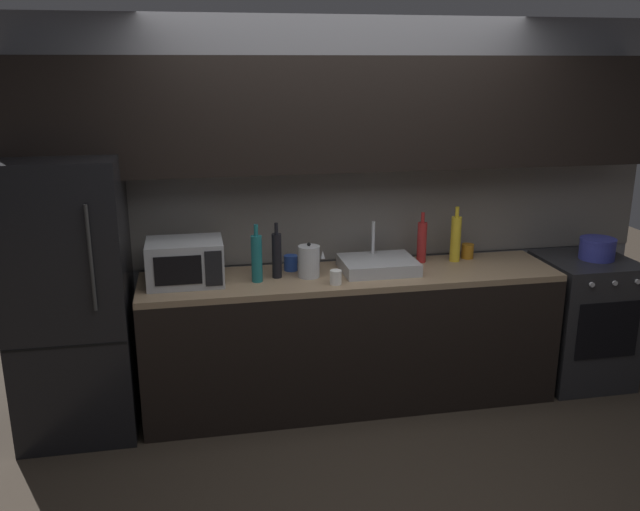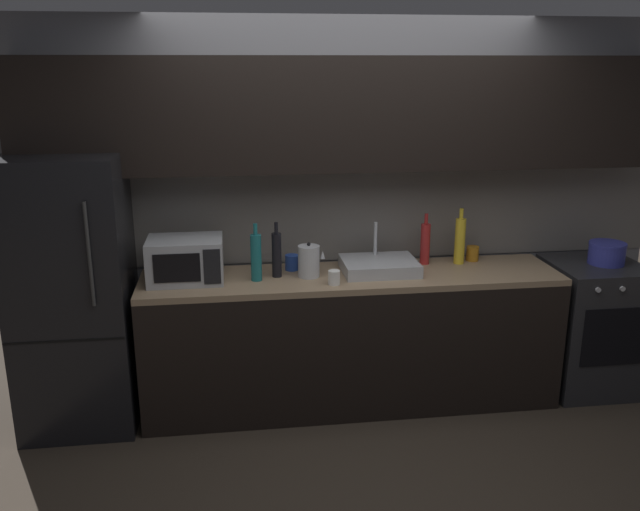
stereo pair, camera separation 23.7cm
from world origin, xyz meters
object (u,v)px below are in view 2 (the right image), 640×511
at_px(kettle, 309,261).
at_px(wine_bottle_yellow, 460,240).
at_px(microwave, 186,260).
at_px(mug_blue, 292,262).
at_px(oven_range, 590,326).
at_px(mug_amber, 472,253).
at_px(wine_bottle_dark, 277,254).
at_px(wine_bottle_teal, 256,257).
at_px(wine_bottle_red, 425,243).
at_px(refrigerator, 74,294).
at_px(mug_white, 334,278).
at_px(cooking_pot, 607,253).

bearing_deg(kettle, wine_bottle_yellow, 8.18).
bearing_deg(wine_bottle_yellow, kettle, -171.82).
height_order(microwave, mug_blue, microwave).
distance_m(oven_range, mug_amber, 0.97).
height_order(microwave, wine_bottle_dark, wine_bottle_dark).
height_order(microwave, wine_bottle_teal, wine_bottle_teal).
distance_m(wine_bottle_red, mug_amber, 0.36).
bearing_deg(mug_amber, refrigerator, -175.73).
height_order(microwave, wine_bottle_red, wine_bottle_red).
xyz_separation_m(oven_range, microwave, (-2.73, 0.02, 0.58)).
bearing_deg(mug_white, wine_bottle_dark, 148.80).
bearing_deg(wine_bottle_yellow, refrigerator, -176.69).
relative_size(refrigerator, wine_bottle_red, 4.93).
height_order(wine_bottle_red, cooking_pot, wine_bottle_red).
bearing_deg(mug_amber, kettle, -170.17).
height_order(oven_range, mug_white, mug_white).
bearing_deg(oven_range, refrigerator, 179.98).
distance_m(kettle, wine_bottle_teal, 0.34).
bearing_deg(wine_bottle_red, wine_bottle_dark, -171.67).
bearing_deg(wine_bottle_teal, cooking_pot, 0.91).
bearing_deg(cooking_pot, wine_bottle_red, 172.18).
relative_size(kettle, cooking_pot, 0.93).
xyz_separation_m(refrigerator, cooking_pot, (3.47, 0.00, 0.12)).
bearing_deg(oven_range, cooking_pot, 1.41).
height_order(oven_range, mug_amber, mug_amber).
distance_m(mug_white, cooking_pot, 1.90).
bearing_deg(cooking_pot, mug_amber, 167.40).
xyz_separation_m(oven_range, cooking_pot, (0.06, 0.00, 0.52)).
distance_m(microwave, cooking_pot, 2.79).
relative_size(refrigerator, oven_range, 1.89).
height_order(microwave, wine_bottle_yellow, wine_bottle_yellow).
xyz_separation_m(wine_bottle_red, mug_white, (-0.67, -0.35, -0.10)).
distance_m(oven_range, mug_white, 1.91).
xyz_separation_m(microwave, mug_blue, (0.67, 0.13, -0.08)).
bearing_deg(mug_blue, oven_range, -4.23).
relative_size(refrigerator, wine_bottle_yellow, 4.49).
bearing_deg(cooking_pot, wine_bottle_teal, -179.09).
distance_m(refrigerator, oven_range, 3.44).
bearing_deg(mug_blue, refrigerator, -173.63).
height_order(wine_bottle_dark, mug_blue, wine_bottle_dark).
bearing_deg(wine_bottle_teal, microwave, 172.67).
bearing_deg(wine_bottle_dark, cooking_pot, -0.50).
xyz_separation_m(microwave, wine_bottle_teal, (0.43, -0.06, 0.02)).
bearing_deg(wine_bottle_red, mug_white, -152.51).
bearing_deg(microwave, mug_white, -12.63).
relative_size(oven_range, cooking_pot, 3.72).
bearing_deg(kettle, mug_amber, 9.83).
xyz_separation_m(wine_bottle_yellow, wine_bottle_teal, (-1.37, -0.18, -0.01)).
distance_m(microwave, kettle, 0.77).
relative_size(oven_range, wine_bottle_red, 2.61).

